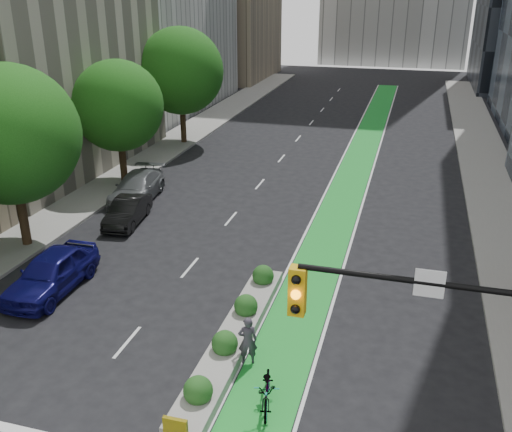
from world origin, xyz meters
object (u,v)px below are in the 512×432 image
Objects in this scene: parked_car_left_far at (137,187)px; bicycle at (267,390)px; cyclist at (248,341)px; median_planter at (234,333)px; parked_car_left_near at (52,272)px; parked_car_left_mid at (127,211)px.

bicycle is at bearing -58.80° from parked_car_left_far.
cyclist is at bearing 110.11° from bicycle.
cyclist is (-1.16, 1.84, 0.33)m from bicycle.
median_planter is at bearing -72.01° from cyclist.
bicycle is 11.23m from parked_car_left_near.
median_planter is 1.90× the size of parked_car_left_far.
parked_car_left_far is (-1.13, 3.39, 0.10)m from parked_car_left_mid.
bicycle is 2.21m from cyclist.
median_planter is 15.80m from parked_car_left_far.
bicycle is 0.51× the size of parked_car_left_mid.
parked_car_left_far is at bearing 97.61° from parked_car_left_near.
median_planter is 8.54m from parked_car_left_near.
cyclist reaches higher than parked_car_left_mid.
parked_car_left_near is at bearing 145.13° from bicycle.
parked_car_left_near is (-10.36, 4.34, 0.30)m from bicycle.
cyclist is 17.08m from parked_car_left_far.
median_planter is at bearing -10.57° from parked_car_left_near.
median_planter is 1.39m from cyclist.
cyclist is at bearing -53.47° from parked_car_left_mid.
parked_car_left_mid is at bearing 92.64° from parked_car_left_near.
parked_car_left_far reaches higher than parked_car_left_mid.
cyclist reaches higher than bicycle.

